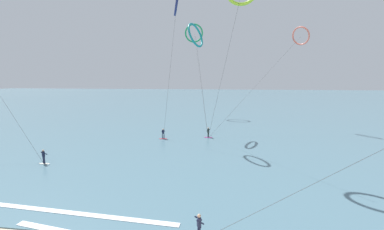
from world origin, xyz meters
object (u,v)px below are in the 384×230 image
object	(u,v)px
surfer_magenta	(208,133)
kite_navy	(177,3)
surfer_ivory	(44,158)
surfer_charcoal	(199,229)
kite_coral	(301,36)
surfer_crimson	(163,134)
kite_emerald	(194,33)
kite_teal	(196,35)

from	to	relation	value
surfer_magenta	kite_navy	distance (m)	20.94
surfer_ivory	surfer_charcoal	xyz separation A→B (m)	(19.08, -10.96, 0.00)
surfer_ivory	kite_coral	size ratio (longest dim) A/B	0.09
surfer_crimson	kite_emerald	world-z (taller)	kite_emerald
kite_teal	kite_navy	bearing A→B (deg)	179.22
surfer_crimson	surfer_charcoal	world-z (taller)	same
surfer_crimson	surfer_magenta	xyz separation A→B (m)	(7.22, 1.88, 0.00)
surfer_crimson	kite_navy	bearing A→B (deg)	-2.41
kite_emerald	kite_navy	xyz separation A→B (m)	(0.66, -27.62, -0.43)
kite_coral	surfer_charcoal	bearing A→B (deg)	114.14
kite_coral	kite_teal	xyz separation A→B (m)	(-19.83, -8.21, -0.80)
kite_coral	kite_teal	distance (m)	21.48
surfer_ivory	surfer_charcoal	size ratio (longest dim) A/B	1.00
surfer_crimson	surfer_ivory	size ratio (longest dim) A/B	1.00
surfer_magenta	surfer_charcoal	size ratio (longest dim) A/B	1.00
surfer_charcoal	kite_emerald	distance (m)	56.64
surfer_charcoal	kite_teal	distance (m)	34.30
kite_emerald	surfer_crimson	bearing A→B (deg)	75.96
kite_navy	surfer_ivory	bearing A→B (deg)	-58.02
surfer_magenta	kite_coral	distance (m)	27.24
kite_navy	surfer_crimson	bearing A→B (deg)	-88.99
surfer_charcoal	kite_coral	bearing A→B (deg)	135.36
surfer_crimson	kite_coral	bearing A→B (deg)	12.29
surfer_ivory	kite_coral	bearing A→B (deg)	62.11
kite_teal	surfer_charcoal	bearing A→B (deg)	-150.05
surfer_ivory	kite_teal	bearing A→B (deg)	75.33
surfer_ivory	surfer_crimson	bearing A→B (deg)	74.88
surfer_crimson	surfer_charcoal	size ratio (longest dim) A/B	1.00
surfer_magenta	surfer_charcoal	world-z (taller)	same
surfer_ivory	kite_emerald	distance (m)	47.90
surfer_crimson	surfer_ivory	xyz separation A→B (m)	(-10.84, -13.08, 0.00)
kite_coral	kite_teal	world-z (taller)	kite_coral
surfer_charcoal	kite_teal	size ratio (longest dim) A/B	0.09
surfer_ivory	surfer_magenta	bearing A→B (deg)	64.17
surfer_crimson	kite_coral	world-z (taller)	kite_coral
surfer_magenta	surfer_crimson	bearing A→B (deg)	122.27
surfer_ivory	kite_navy	xyz separation A→B (m)	(13.14, 13.71, 20.31)
kite_emerald	surfer_ivory	bearing A→B (deg)	62.47
surfer_magenta	surfer_charcoal	bearing A→B (deg)	-160.04
surfer_charcoal	kite_navy	bearing A→B (deg)	171.93
kite_navy	kite_emerald	bearing A→B (deg)	167.16
surfer_magenta	kite_coral	size ratio (longest dim) A/B	0.09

